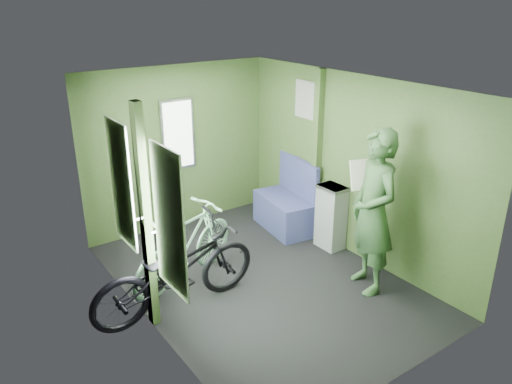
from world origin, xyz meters
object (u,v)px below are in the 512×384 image
bicycle_mint (188,282)px  passenger (373,212)px  bench_seat (286,209)px  bicycle_black (179,310)px  waste_box (331,217)px

bicycle_mint → passenger: 2.29m
passenger → bench_seat: 1.89m
bench_seat → bicycle_mint: bearing=-157.4°
bicycle_mint → bicycle_black: bearing=123.1°
bicycle_mint → passenger: bearing=-147.4°
bicycle_black → bicycle_mint: size_ratio=1.17×
bicycle_mint → waste_box: bearing=-118.3°
bicycle_black → bench_seat: size_ratio=1.84×
bicycle_black → waste_box: waste_box is taller
bicycle_mint → passenger: size_ratio=0.86×
waste_box → bench_seat: size_ratio=0.85×
bicycle_mint → waste_box: (1.98, -0.31, 0.43)m
passenger → bench_seat: passenger is taller
bicycle_black → waste_box: (2.33, 0.15, 0.43)m
bicycle_black → passenger: size_ratio=1.00×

